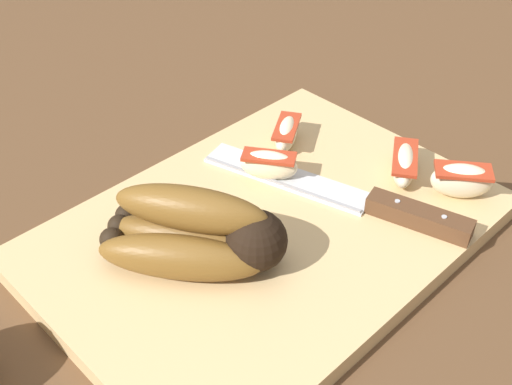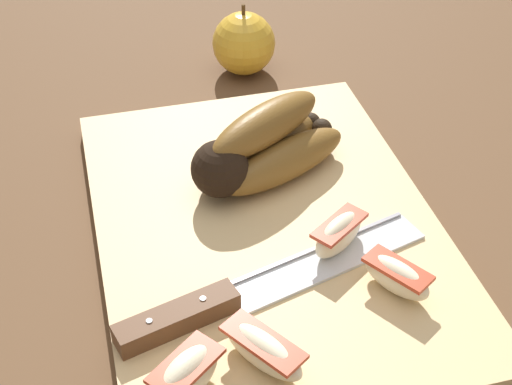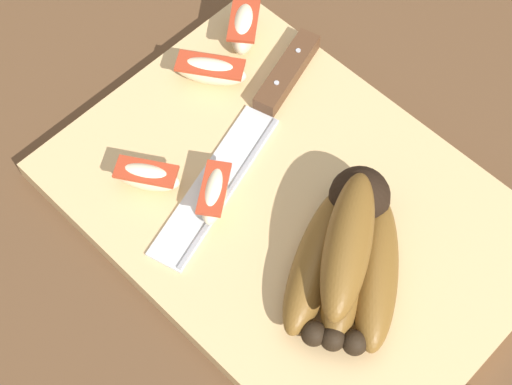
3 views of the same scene
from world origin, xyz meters
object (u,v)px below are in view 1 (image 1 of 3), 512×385
at_px(apple_wedge_near, 269,165).
at_px(apple_wedge_extra, 404,164).
at_px(chefs_knife, 370,202).
at_px(apple_wedge_far, 462,180).
at_px(banana_bunch, 198,233).
at_px(apple_wedge_middle, 286,133).

bearing_deg(apple_wedge_near, apple_wedge_extra, 137.63).
height_order(chefs_knife, apple_wedge_near, apple_wedge_near).
xyz_separation_m(apple_wedge_far, apple_wedge_extra, (0.01, -0.06, -0.00)).
xyz_separation_m(banana_bunch, apple_wedge_middle, (-0.18, -0.07, -0.01)).
bearing_deg(chefs_knife, apple_wedge_middle, -98.48).
height_order(chefs_knife, apple_wedge_middle, apple_wedge_middle).
bearing_deg(chefs_knife, apple_wedge_near, -69.66).
relative_size(apple_wedge_near, apple_wedge_extra, 0.83).
distance_m(chefs_knife, apple_wedge_extra, 0.07).
bearing_deg(banana_bunch, apple_wedge_extra, 166.01).
bearing_deg(apple_wedge_near, chefs_knife, 110.34).
bearing_deg(apple_wedge_middle, apple_wedge_extra, 110.30).
relative_size(banana_bunch, apple_wedge_middle, 2.66).
relative_size(chefs_knife, apple_wedge_middle, 4.42).
xyz_separation_m(banana_bunch, apple_wedge_far, (-0.24, 0.11, -0.01)).
distance_m(banana_bunch, apple_wedge_middle, 0.19).
xyz_separation_m(banana_bunch, apple_wedge_extra, (-0.23, 0.06, -0.01)).
distance_m(apple_wedge_middle, apple_wedge_extra, 0.13).
distance_m(apple_wedge_near, apple_wedge_extra, 0.14).
bearing_deg(apple_wedge_extra, apple_wedge_middle, -69.70).
relative_size(apple_wedge_middle, apple_wedge_far, 1.00).
relative_size(banana_bunch, apple_wedge_extra, 2.31).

